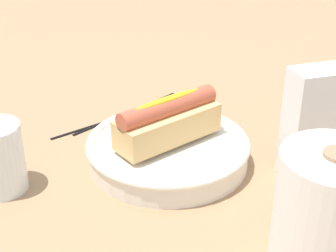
{
  "coord_description": "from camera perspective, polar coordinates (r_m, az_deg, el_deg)",
  "views": [
    {
      "loc": [
        0.31,
        0.54,
        0.38
      ],
      "look_at": [
        0.03,
        0.0,
        0.06
      ],
      "focal_mm": 54.58,
      "sensor_mm": 36.0,
      "label": 1
    }
  ],
  "objects": [
    {
      "name": "ground_plane",
      "position": [
        0.73,
        1.85,
        -3.53
      ],
      "size": [
        2.4,
        2.4,
        0.0
      ],
      "primitive_type": "plane",
      "color": "#9E7A56"
    },
    {
      "name": "serving_bowl",
      "position": [
        0.71,
        0.0,
        -2.66
      ],
      "size": [
        0.23,
        0.23,
        0.04
      ],
      "color": "silver",
      "rests_on": "ground_plane"
    },
    {
      "name": "hotdog_front",
      "position": [
        0.68,
        0.0,
        0.58
      ],
      "size": [
        0.16,
        0.08,
        0.06
      ],
      "color": "#DBB270",
      "rests_on": "serving_bowl"
    },
    {
      "name": "paper_towel_roll",
      "position": [
        0.54,
        17.54,
        -9.16
      ],
      "size": [
        0.11,
        0.11,
        0.13
      ],
      "color": "white",
      "rests_on": "ground_plane"
    },
    {
      "name": "napkin_box",
      "position": [
        0.69,
        17.31,
        0.44
      ],
      "size": [
        0.12,
        0.06,
        0.15
      ],
      "primitive_type": "cube",
      "rotation": [
        0.0,
        0.0,
        -0.18
      ],
      "color": "white",
      "rests_on": "ground_plane"
    },
    {
      "name": "chopstick_near",
      "position": [
        0.83,
        -6.15,
        0.83
      ],
      "size": [
        0.22,
        0.04,
        0.01
      ],
      "primitive_type": "cylinder",
      "rotation": [
        0.0,
        1.57,
        0.17
      ],
      "color": "black",
      "rests_on": "ground_plane"
    },
    {
      "name": "chopstick_far",
      "position": [
        0.85,
        -4.58,
        1.58
      ],
      "size": [
        0.21,
        0.07,
        0.01
      ],
      "primitive_type": "cylinder",
      "rotation": [
        0.0,
        1.57,
        0.31
      ],
      "color": "black",
      "rests_on": "ground_plane"
    }
  ]
}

